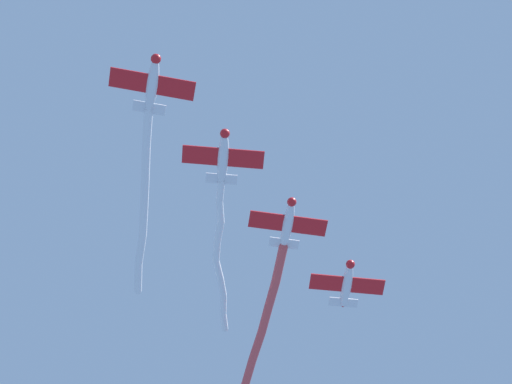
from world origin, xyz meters
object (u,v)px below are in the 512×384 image
object	(u,v)px
airplane_slot	(347,284)
airplane_right_wing	(288,223)
airplane_lead	(152,84)
airplane_left_wing	(223,157)

from	to	relation	value
airplane_slot	airplane_right_wing	bearing A→B (deg)	-46.27
airplane_lead	airplane_slot	world-z (taller)	airplane_slot
airplane_lead	airplane_left_wing	xyz separation A→B (m)	(-4.39, 6.96, 0.25)
airplane_left_wing	airplane_lead	bearing A→B (deg)	-45.32
airplane_right_wing	airplane_slot	distance (m)	8.24
airplane_lead	airplane_left_wing	distance (m)	8.23
airplane_lead	airplane_slot	distance (m)	24.72
airplane_lead	airplane_right_wing	distance (m)	16.48
airplane_lead	airplane_slot	xyz separation A→B (m)	(-13.17, 20.90, 0.75)
airplane_lead	airplane_slot	bearing A→B (deg)	128.92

